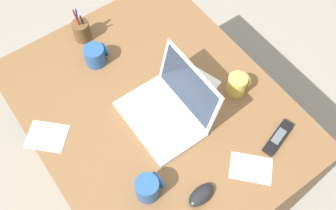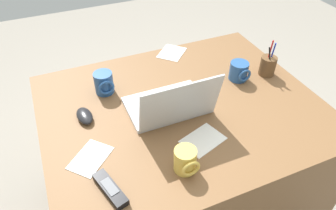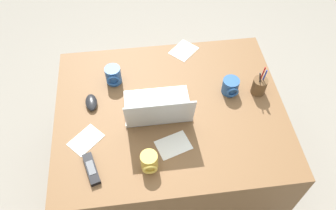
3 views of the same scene
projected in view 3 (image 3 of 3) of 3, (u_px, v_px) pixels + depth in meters
name	position (u px, v px, depth m)	size (l,w,h in m)	color
ground_plane	(170.00, 174.00, 2.34)	(6.00, 6.00, 0.00)	gray
desk	(170.00, 146.00, 2.04)	(1.18, 0.96, 0.76)	brown
laptop	(158.00, 108.00, 1.68)	(0.34, 0.28, 0.23)	silver
computer_mouse	(91.00, 102.00, 1.74)	(0.06, 0.11, 0.03)	black
coffee_mug_white	(149.00, 162.00, 1.50)	(0.08, 0.09, 0.09)	#E0BC4C
coffee_mug_tall	(113.00, 76.00, 1.81)	(0.08, 0.10, 0.10)	#26518C
coffee_mug_spare	(231.00, 86.00, 1.77)	(0.09, 0.10, 0.09)	#26518C
cordless_phone	(91.00, 169.00, 1.52)	(0.09, 0.17, 0.03)	black
pen_holder	(259.00, 86.00, 1.77)	(0.08, 0.08, 0.18)	brown
paper_note_near_laptop	(173.00, 145.00, 1.60)	(0.16, 0.11, 0.00)	white
paper_note_left	(184.00, 51.00, 1.99)	(0.12, 0.15, 0.00)	white
paper_note_right	(86.00, 140.00, 1.62)	(0.15, 0.11, 0.00)	white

